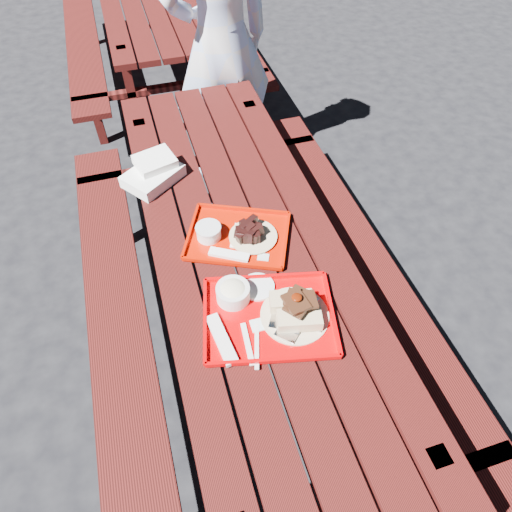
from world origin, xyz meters
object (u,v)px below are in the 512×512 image
Objects in this scene: picnic_table_far at (151,13)px; person at (221,44)px; near_tray at (268,309)px; far_tray at (236,236)px; picnic_table_near at (246,270)px.

picnic_table_far is 1.33× the size of person.
picnic_table_far is 1.49m from person.
picnic_table_far is at bearing -93.59° from person.
person reaches higher than near_tray.
picnic_table_far is 4.93× the size of far_tray.
picnic_table_near and picnic_table_far have the same top height.
near_tray is at bearing -87.96° from far_tray.
picnic_table_far is at bearing 89.64° from near_tray.
person reaches higher than far_tray.
person is (0.27, 1.74, 0.12)m from near_tray.
near_tray is at bearing -90.36° from picnic_table_far.
picnic_table_near is at bearing -25.50° from far_tray.
picnic_table_near is at bearing 65.88° from person.
far_tray is at bearing 154.50° from picnic_table_near.
near_tray is (-0.02, -0.36, 0.22)m from picnic_table_near.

